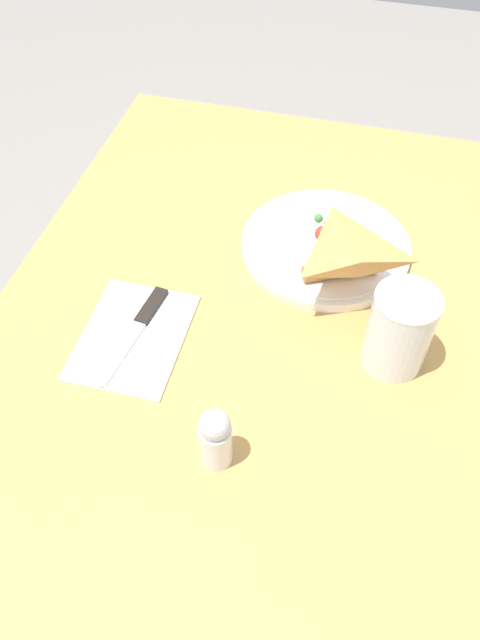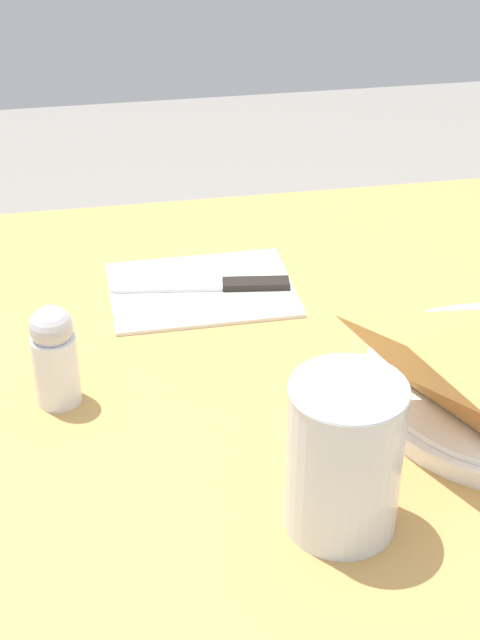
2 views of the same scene
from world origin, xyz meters
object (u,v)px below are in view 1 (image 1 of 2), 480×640
Objects in this scene: butter_knife at (136,330)px; salt_shaker at (215,438)px; milk_glass at (399,333)px; plate_pizza at (326,245)px; napkin_folded at (133,336)px; dining_table at (299,375)px.

salt_shaker reaches higher than butter_knife.
butter_knife is at bearing -82.73° from milk_glass.
butter_knife is at bearing -44.79° from plate_pizza.
napkin_folded is (0.05, -0.35, -0.05)m from milk_glass.
salt_shaker is (0.22, -0.06, 0.16)m from dining_table.
plate_pizza is 1.42× the size of butter_knife.
milk_glass is 0.35m from napkin_folded.
milk_glass is at bearing 33.19° from plate_pizza.
plate_pizza reaches higher than napkin_folded.
butter_knife is 0.23m from salt_shaker.
dining_table is 0.20m from plate_pizza.
dining_table is 0.21m from milk_glass.
plate_pizza is 0.33m from napkin_folded.
milk_glass reaches higher than butter_knife.
milk_glass is at bearing 137.04° from salt_shaker.
plate_pizza is at bearing -146.81° from milk_glass.
napkin_folded is 0.22m from salt_shaker.
salt_shaker is (0.15, 0.16, 0.04)m from napkin_folded.
milk_glass reaches higher than napkin_folded.
napkin_folded is at bearing -81.36° from milk_glass.
plate_pizza is (-0.16, 0.00, 0.13)m from dining_table.
dining_table is at bearing 163.87° from salt_shaker.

